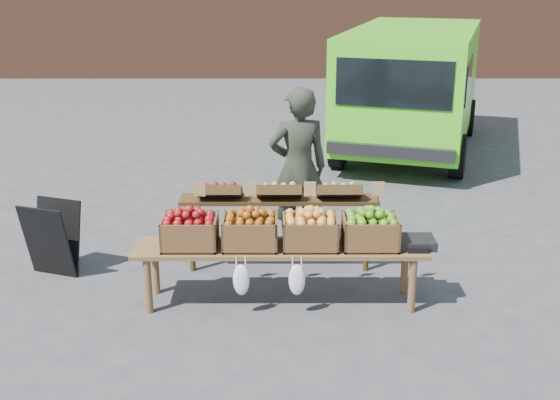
{
  "coord_description": "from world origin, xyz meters",
  "views": [
    {
      "loc": [
        0.51,
        -6.34,
        3.05
      ],
      "look_at": [
        0.52,
        0.13,
        0.85
      ],
      "focal_mm": 45.0,
      "sensor_mm": 36.0,
      "label": 1
    }
  ],
  "objects_px": {
    "crate_golden_apples": "(190,232)",
    "display_bench": "(280,274)",
    "back_table": "(279,224)",
    "crate_red_apples": "(310,232)",
    "vendor": "(298,168)",
    "crate_green_apples": "(370,232)",
    "chalkboard_sign": "(52,238)",
    "crate_russet_pears": "(250,232)",
    "weighing_scale": "(416,242)",
    "delivery_van": "(411,91)"
  },
  "relations": [
    {
      "from": "crate_russet_pears",
      "to": "weighing_scale",
      "type": "bearing_deg",
      "value": 0.0
    },
    {
      "from": "vendor",
      "to": "chalkboard_sign",
      "type": "xyz_separation_m",
      "value": [
        -2.51,
        -0.79,
        -0.51
      ]
    },
    {
      "from": "crate_golden_apples",
      "to": "crate_green_apples",
      "type": "relative_size",
      "value": 1.0
    },
    {
      "from": "vendor",
      "to": "back_table",
      "type": "height_order",
      "value": "vendor"
    },
    {
      "from": "vendor",
      "to": "crate_green_apples",
      "type": "height_order",
      "value": "vendor"
    },
    {
      "from": "crate_green_apples",
      "to": "chalkboard_sign",
      "type": "bearing_deg",
      "value": 168.47
    },
    {
      "from": "chalkboard_sign",
      "to": "crate_golden_apples",
      "type": "xyz_separation_m",
      "value": [
        1.49,
        -0.64,
        0.32
      ]
    },
    {
      "from": "crate_russet_pears",
      "to": "delivery_van",
      "type": "bearing_deg",
      "value": 66.33
    },
    {
      "from": "crate_russet_pears",
      "to": "weighing_scale",
      "type": "distance_m",
      "value": 1.53
    },
    {
      "from": "vendor",
      "to": "crate_red_apples",
      "type": "bearing_deg",
      "value": 81.89
    },
    {
      "from": "back_table",
      "to": "crate_red_apples",
      "type": "distance_m",
      "value": 0.8
    },
    {
      "from": "back_table",
      "to": "crate_golden_apples",
      "type": "relative_size",
      "value": 4.2
    },
    {
      "from": "delivery_van",
      "to": "display_bench",
      "type": "xyz_separation_m",
      "value": [
        -2.2,
        -5.66,
        -0.73
      ]
    },
    {
      "from": "crate_red_apples",
      "to": "crate_green_apples",
      "type": "distance_m",
      "value": 0.55
    },
    {
      "from": "crate_russet_pears",
      "to": "crate_green_apples",
      "type": "distance_m",
      "value": 1.1
    },
    {
      "from": "delivery_van",
      "to": "chalkboard_sign",
      "type": "distance_m",
      "value": 6.78
    },
    {
      "from": "display_bench",
      "to": "delivery_van",
      "type": "bearing_deg",
      "value": 68.71
    },
    {
      "from": "delivery_van",
      "to": "chalkboard_sign",
      "type": "bearing_deg",
      "value": -114.6
    },
    {
      "from": "display_bench",
      "to": "crate_green_apples",
      "type": "relative_size",
      "value": 5.4
    },
    {
      "from": "delivery_van",
      "to": "crate_russet_pears",
      "type": "height_order",
      "value": "delivery_van"
    },
    {
      "from": "vendor",
      "to": "crate_red_apples",
      "type": "xyz_separation_m",
      "value": [
        0.07,
        -1.43,
        -0.19
      ]
    },
    {
      "from": "chalkboard_sign",
      "to": "crate_green_apples",
      "type": "distance_m",
      "value": 3.22
    },
    {
      "from": "crate_green_apples",
      "to": "weighing_scale",
      "type": "distance_m",
      "value": 0.44
    },
    {
      "from": "back_table",
      "to": "crate_russet_pears",
      "type": "bearing_deg",
      "value": -110.41
    },
    {
      "from": "back_table",
      "to": "crate_green_apples",
      "type": "xyz_separation_m",
      "value": [
        0.83,
        -0.72,
        0.19
      ]
    },
    {
      "from": "delivery_van",
      "to": "crate_russet_pears",
      "type": "bearing_deg",
      "value": -96.27
    },
    {
      "from": "crate_green_apples",
      "to": "vendor",
      "type": "bearing_deg",
      "value": 113.57
    },
    {
      "from": "crate_green_apples",
      "to": "display_bench",
      "type": "bearing_deg",
      "value": 180.0
    },
    {
      "from": "crate_russet_pears",
      "to": "crate_red_apples",
      "type": "distance_m",
      "value": 0.55
    },
    {
      "from": "crate_golden_apples",
      "to": "weighing_scale",
      "type": "relative_size",
      "value": 1.47
    },
    {
      "from": "crate_red_apples",
      "to": "weighing_scale",
      "type": "distance_m",
      "value": 0.98
    },
    {
      "from": "crate_red_apples",
      "to": "crate_russet_pears",
      "type": "bearing_deg",
      "value": 180.0
    },
    {
      "from": "delivery_van",
      "to": "crate_green_apples",
      "type": "relative_size",
      "value": 9.1
    },
    {
      "from": "crate_golden_apples",
      "to": "display_bench",
      "type": "bearing_deg",
      "value": 0.0
    },
    {
      "from": "crate_green_apples",
      "to": "weighing_scale",
      "type": "xyz_separation_m",
      "value": [
        0.43,
        0.0,
        -0.1
      ]
    },
    {
      "from": "delivery_van",
      "to": "crate_golden_apples",
      "type": "xyz_separation_m",
      "value": [
        -3.03,
        -5.66,
        -0.31
      ]
    },
    {
      "from": "vendor",
      "to": "crate_russet_pears",
      "type": "relative_size",
      "value": 3.61
    },
    {
      "from": "display_bench",
      "to": "crate_russet_pears",
      "type": "bearing_deg",
      "value": 180.0
    },
    {
      "from": "display_bench",
      "to": "crate_golden_apples",
      "type": "distance_m",
      "value": 0.93
    },
    {
      "from": "chalkboard_sign",
      "to": "weighing_scale",
      "type": "distance_m",
      "value": 3.63
    },
    {
      "from": "display_bench",
      "to": "crate_red_apples",
      "type": "bearing_deg",
      "value": 0.0
    },
    {
      "from": "crate_russet_pears",
      "to": "back_table",
      "type": "bearing_deg",
      "value": 69.59
    },
    {
      "from": "delivery_van",
      "to": "chalkboard_sign",
      "type": "relative_size",
      "value": 5.8
    },
    {
      "from": "vendor",
      "to": "crate_golden_apples",
      "type": "relative_size",
      "value": 3.61
    },
    {
      "from": "weighing_scale",
      "to": "back_table",
      "type": "bearing_deg",
      "value": 150.2
    },
    {
      "from": "crate_golden_apples",
      "to": "crate_green_apples",
      "type": "bearing_deg",
      "value": 0.0
    },
    {
      "from": "delivery_van",
      "to": "crate_russet_pears",
      "type": "distance_m",
      "value": 6.18
    },
    {
      "from": "delivery_van",
      "to": "vendor",
      "type": "xyz_separation_m",
      "value": [
        -2.0,
        -4.23,
        -0.12
      ]
    },
    {
      "from": "back_table",
      "to": "crate_red_apples",
      "type": "bearing_deg",
      "value": -68.6
    },
    {
      "from": "crate_red_apples",
      "to": "weighing_scale",
      "type": "bearing_deg",
      "value": 0.0
    }
  ]
}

